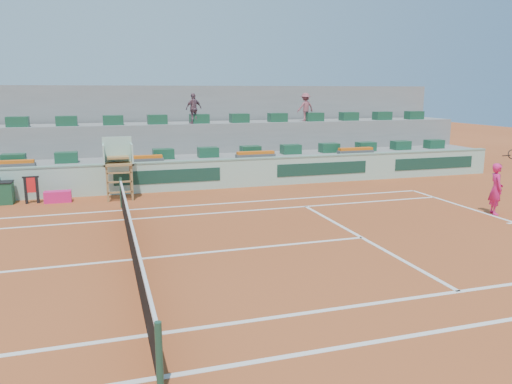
# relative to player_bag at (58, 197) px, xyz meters

# --- Properties ---
(ground) EXTENTS (90.00, 90.00, 0.00)m
(ground) POSITION_rel_player_bag_xyz_m (2.27, -7.57, -0.22)
(ground) COLOR #98421D
(ground) RESTS_ON ground
(seating_tier_lower) EXTENTS (36.00, 4.00, 1.20)m
(seating_tier_lower) POSITION_rel_player_bag_xyz_m (2.27, 3.13, 0.38)
(seating_tier_lower) COLOR gray
(seating_tier_lower) RESTS_ON ground
(seating_tier_upper) EXTENTS (36.00, 2.40, 2.60)m
(seating_tier_upper) POSITION_rel_player_bag_xyz_m (2.27, 4.73, 1.08)
(seating_tier_upper) COLOR gray
(seating_tier_upper) RESTS_ON ground
(stadium_back_wall) EXTENTS (36.00, 0.40, 4.40)m
(stadium_back_wall) POSITION_rel_player_bag_xyz_m (2.27, 6.33, 1.98)
(stadium_back_wall) COLOR gray
(stadium_back_wall) RESTS_ON ground
(player_bag) EXTENTS (0.97, 0.43, 0.43)m
(player_bag) POSITION_rel_player_bag_xyz_m (0.00, 0.00, 0.00)
(player_bag) COLOR #E41D6C
(player_bag) RESTS_ON ground
(spectator_mid) EXTENTS (0.91, 0.64, 1.44)m
(spectator_mid) POSITION_rel_player_bag_xyz_m (5.96, 3.87, 3.10)
(spectator_mid) COLOR #754E5A
(spectator_mid) RESTS_ON seating_tier_upper
(spectator_right) EXTENTS (1.02, 0.71, 1.43)m
(spectator_right) POSITION_rel_player_bag_xyz_m (11.82, 4.22, 3.10)
(spectator_right) COLOR #964B53
(spectator_right) RESTS_ON seating_tier_upper
(court_lines) EXTENTS (23.89, 11.09, 0.01)m
(court_lines) POSITION_rel_player_bag_xyz_m (2.27, -7.57, -0.21)
(court_lines) COLOR white
(court_lines) RESTS_ON ground
(tennis_net) EXTENTS (0.10, 11.97, 1.10)m
(tennis_net) POSITION_rel_player_bag_xyz_m (2.27, -7.57, 0.31)
(tennis_net) COLOR black
(tennis_net) RESTS_ON ground
(advertising_hoarding) EXTENTS (36.00, 0.34, 1.26)m
(advertising_hoarding) POSITION_rel_player_bag_xyz_m (2.29, 0.92, 0.42)
(advertising_hoarding) COLOR #9EC6B1
(advertising_hoarding) RESTS_ON ground
(umpire_chair) EXTENTS (1.10, 0.90, 2.40)m
(umpire_chair) POSITION_rel_player_bag_xyz_m (2.27, -0.08, 1.33)
(umpire_chair) COLOR olive
(umpire_chair) RESTS_ON ground
(seat_row_lower) EXTENTS (32.90, 0.60, 0.44)m
(seat_row_lower) POSITION_rel_player_bag_xyz_m (2.27, 2.23, 1.20)
(seat_row_lower) COLOR #18492F
(seat_row_lower) RESTS_ON seating_tier_lower
(seat_row_upper) EXTENTS (32.90, 0.60, 0.44)m
(seat_row_upper) POSITION_rel_player_bag_xyz_m (2.27, 4.13, 2.60)
(seat_row_upper) COLOR #18492F
(seat_row_upper) RESTS_ON seating_tier_upper
(flower_planters) EXTENTS (26.80, 0.36, 0.28)m
(flower_planters) POSITION_rel_player_bag_xyz_m (0.77, 1.43, 1.12)
(flower_planters) COLOR #4E4E4E
(flower_planters) RESTS_ON seating_tier_lower
(drink_cooler_a) EXTENTS (0.78, 0.68, 0.84)m
(drink_cooler_a) POSITION_rel_player_bag_xyz_m (-1.93, 0.32, 0.21)
(drink_cooler_a) COLOR #17462B
(drink_cooler_a) RESTS_ON ground
(towel_rack) EXTENTS (0.58, 0.10, 1.03)m
(towel_rack) POSITION_rel_player_bag_xyz_m (-0.90, 0.06, 0.39)
(towel_rack) COLOR black
(towel_rack) RESTS_ON ground
(tennis_player) EXTENTS (0.64, 0.94, 2.28)m
(tennis_player) POSITION_rel_player_bag_xyz_m (14.37, -6.42, 0.67)
(tennis_player) COLOR #E41D6C
(tennis_player) RESTS_ON ground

